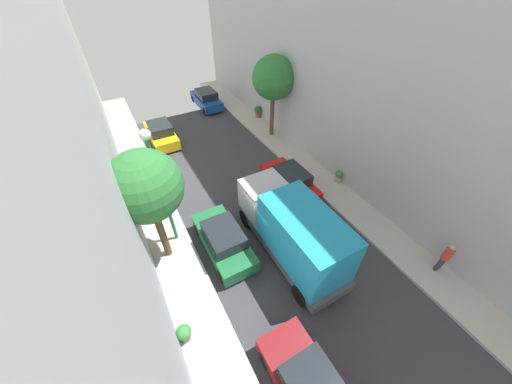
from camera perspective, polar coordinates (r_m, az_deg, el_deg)
ground at (r=14.62m, az=3.68°, el=-8.57°), size 32.00×32.00×0.00m
sidewalk_left at (r=13.56m, az=-15.31°, el=-16.07°), size 2.00×44.00×0.15m
sidewalk_right at (r=17.04m, az=18.10°, el=-1.66°), size 2.00×44.00×0.15m
building_right at (r=16.42m, az=36.75°, el=26.57°), size 6.00×44.00×17.72m
parked_car_left_3 at (r=13.47m, az=-6.84°, el=-10.04°), size 1.78×4.20×1.57m
parked_car_left_4 at (r=22.48m, az=-19.34°, el=11.55°), size 1.78×4.20×1.57m
parked_car_right_1 at (r=16.66m, az=7.20°, el=2.31°), size 1.78×4.20×1.57m
parked_car_right_2 at (r=27.41m, az=-10.39°, el=18.69°), size 1.78×4.20×1.57m
delivery_truck at (r=12.48m, az=7.74°, el=-7.98°), size 2.26×6.60×3.38m
pedestrian at (r=14.97m, az=35.03°, el=-11.14°), size 0.40×0.36×1.72m
street_tree_0 at (r=11.27m, az=-22.28°, el=0.98°), size 2.97×2.97×5.81m
street_tree_1 at (r=20.57m, az=3.71°, el=22.79°), size 3.04×3.04×5.94m
potted_plant_1 at (r=24.74m, az=0.42°, el=16.75°), size 0.66×0.66×1.00m
potted_plant_2 at (r=17.90m, az=16.98°, el=3.23°), size 0.46×0.46×0.83m
potted_plant_4 at (r=11.65m, az=-14.91°, el=-26.76°), size 0.57×0.57×0.86m
lamp_post at (r=12.05m, az=-19.93°, el=3.06°), size 0.44×0.44×6.23m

